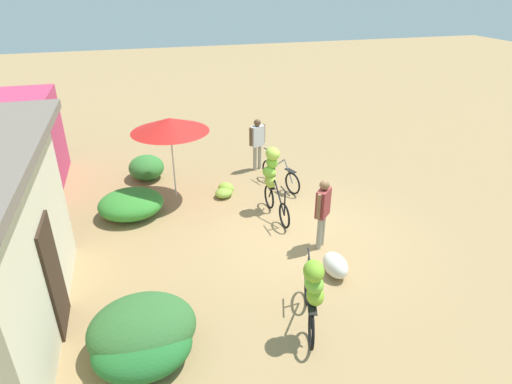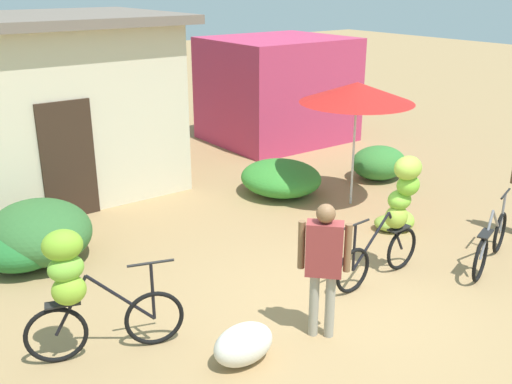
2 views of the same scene
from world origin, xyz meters
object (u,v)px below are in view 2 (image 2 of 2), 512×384
bicycle_leftmost (79,284)px  shop_pink (277,89)px  building_low (33,106)px  bicycle_center_loaded (491,243)px  market_umbrella (357,92)px  bicycle_near_pile (397,207)px  produce_sack (243,344)px  banana_pile_on_ground (397,222)px  person_bystander (324,258)px

bicycle_leftmost → shop_pink: bearing=39.2°
building_low → shop_pink: (6.02, 0.40, -0.39)m
bicycle_center_loaded → market_umbrella: bearing=86.8°
building_low → bicycle_near_pile: (2.81, -6.24, -0.66)m
bicycle_center_loaded → bicycle_near_pile: bearing=153.1°
building_low → bicycle_leftmost: 5.79m
bicycle_near_pile → produce_sack: bearing=-171.5°
building_low → market_umbrella: building_low is taller
market_umbrella → banana_pile_on_ground: market_umbrella is taller
building_low → person_bystander: bearing=-81.6°
banana_pile_on_ground → produce_sack: (-4.01, -1.37, 0.08)m
bicycle_center_loaded → person_bystander: 3.17m
bicycle_near_pile → banana_pile_on_ground: size_ratio=2.07×
shop_pink → banana_pile_on_ground: shop_pink is taller
building_low → market_umbrella: 5.85m
bicycle_center_loaded → person_bystander: size_ratio=1.01×
shop_pink → bicycle_center_loaded: (-1.92, -7.30, -0.91)m
building_low → market_umbrella: size_ratio=2.35×
banana_pile_on_ground → building_low: bearing=127.1°
shop_pink → bicycle_leftmost: 9.48m
bicycle_near_pile → banana_pile_on_ground: bicycle_near_pile is taller
market_umbrella → building_low: bearing=136.9°
bicycle_center_loaded → produce_sack: bearing=176.8°
bicycle_leftmost → bicycle_center_loaded: (5.42, -1.31, -0.54)m
building_low → shop_pink: bearing=3.8°
building_low → bicycle_near_pile: building_low is taller
banana_pile_on_ground → produce_sack: bearing=-161.1°
person_bystander → bicycle_near_pile: bearing=16.5°
building_low → bicycle_near_pile: bearing=-65.8°
building_low → market_umbrella: bearing=-43.1°
building_low → person_bystander: (1.00, -6.78, -0.66)m
shop_pink → bicycle_leftmost: shop_pink is taller
bicycle_near_pile → bicycle_center_loaded: bicycle_near_pile is taller
banana_pile_on_ground → bicycle_center_loaded: bearing=-86.5°
person_bystander → building_low: bearing=98.4°
bicycle_leftmost → banana_pile_on_ground: bicycle_leftmost is taller
market_umbrella → person_bystander: 4.42m
banana_pile_on_ground → bicycle_near_pile: bearing=-141.5°
person_bystander → market_umbrella: bearing=40.5°
bicycle_leftmost → building_low: bearing=76.7°
building_low → produce_sack: (-0.01, -6.66, -1.43)m
produce_sack → person_bystander: size_ratio=0.43×
market_umbrella → bicycle_leftmost: 5.92m
bicycle_near_pile → banana_pile_on_ground: (1.19, 0.95, -0.85)m
bicycle_near_pile → person_bystander: (-1.81, -0.54, -0.01)m
bicycle_leftmost → banana_pile_on_ground: size_ratio=2.00×
person_bystander → bicycle_leftmost: bearing=152.9°
building_low → shop_pink: size_ratio=1.62×
building_low → banana_pile_on_ground: size_ratio=6.40×
shop_pink → person_bystander: shop_pink is taller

